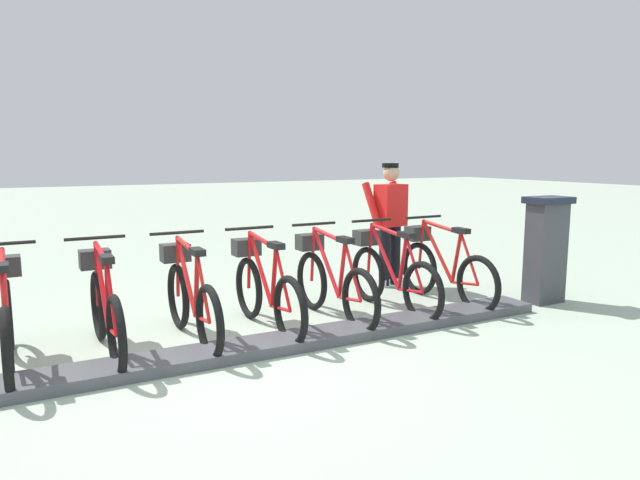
{
  "coord_description": "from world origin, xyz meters",
  "views": [
    {
      "loc": [
        -4.64,
        1.57,
        1.78
      ],
      "look_at": [
        0.5,
        -1.14,
        0.9
      ],
      "focal_mm": 31.97,
      "sensor_mm": 36.0,
      "label": 1
    }
  ],
  "objects_px": {
    "payment_kiosk": "(546,248)",
    "bike_docked_0": "(443,267)",
    "bike_docked_3": "(265,288)",
    "bike_docked_1": "(390,273)",
    "worker_near_rack": "(390,219)",
    "bike_docked_2": "(331,280)",
    "bike_docked_5": "(105,307)",
    "bike_docked_6": "(7,318)",
    "bike_docked_4": "(190,297)"
  },
  "relations": [
    {
      "from": "bike_docked_5",
      "to": "worker_near_rack",
      "type": "xyz_separation_m",
      "value": [
        1.04,
        -3.79,
        0.48
      ]
    },
    {
      "from": "bike_docked_0",
      "to": "bike_docked_2",
      "type": "bearing_deg",
      "value": 90.0
    },
    {
      "from": "bike_docked_1",
      "to": "bike_docked_0",
      "type": "bearing_deg",
      "value": -90.0
    },
    {
      "from": "bike_docked_3",
      "to": "worker_near_rack",
      "type": "height_order",
      "value": "worker_near_rack"
    },
    {
      "from": "bike_docked_0",
      "to": "worker_near_rack",
      "type": "height_order",
      "value": "worker_near_rack"
    },
    {
      "from": "bike_docked_0",
      "to": "bike_docked_5",
      "type": "relative_size",
      "value": 1.0
    },
    {
      "from": "bike_docked_6",
      "to": "payment_kiosk",
      "type": "bearing_deg",
      "value": -95.72
    },
    {
      "from": "bike_docked_1",
      "to": "bike_docked_5",
      "type": "relative_size",
      "value": 1.0
    },
    {
      "from": "payment_kiosk",
      "to": "bike_docked_1",
      "type": "height_order",
      "value": "payment_kiosk"
    },
    {
      "from": "bike_docked_0",
      "to": "bike_docked_1",
      "type": "relative_size",
      "value": 1.0
    },
    {
      "from": "worker_near_rack",
      "to": "bike_docked_6",
      "type": "bearing_deg",
      "value": 102.86
    },
    {
      "from": "payment_kiosk",
      "to": "bike_docked_1",
      "type": "bearing_deg",
      "value": 72.88
    },
    {
      "from": "payment_kiosk",
      "to": "bike_docked_6",
      "type": "relative_size",
      "value": 0.74
    },
    {
      "from": "worker_near_rack",
      "to": "bike_docked_3",
      "type": "bearing_deg",
      "value": 114.82
    },
    {
      "from": "bike_docked_1",
      "to": "bike_docked_2",
      "type": "height_order",
      "value": "same"
    },
    {
      "from": "bike_docked_2",
      "to": "bike_docked_3",
      "type": "xyz_separation_m",
      "value": [
        0.0,
        0.77,
        0.0
      ]
    },
    {
      "from": "bike_docked_2",
      "to": "bike_docked_4",
      "type": "height_order",
      "value": "same"
    },
    {
      "from": "payment_kiosk",
      "to": "worker_near_rack",
      "type": "relative_size",
      "value": 0.77
    },
    {
      "from": "payment_kiosk",
      "to": "bike_docked_6",
      "type": "xyz_separation_m",
      "value": [
        0.57,
        5.71,
        -0.24
      ]
    },
    {
      "from": "bike_docked_6",
      "to": "bike_docked_4",
      "type": "bearing_deg",
      "value": -90.0
    },
    {
      "from": "bike_docked_3",
      "to": "worker_near_rack",
      "type": "bearing_deg",
      "value": -65.18
    },
    {
      "from": "bike_docked_4",
      "to": "bike_docked_5",
      "type": "distance_m",
      "value": 0.77
    },
    {
      "from": "bike_docked_5",
      "to": "worker_near_rack",
      "type": "bearing_deg",
      "value": -74.65
    },
    {
      "from": "payment_kiosk",
      "to": "bike_docked_6",
      "type": "distance_m",
      "value": 5.74
    },
    {
      "from": "bike_docked_4",
      "to": "bike_docked_5",
      "type": "relative_size",
      "value": 1.0
    },
    {
      "from": "payment_kiosk",
      "to": "bike_docked_3",
      "type": "xyz_separation_m",
      "value": [
        0.57,
        3.4,
        -0.24
      ]
    },
    {
      "from": "bike_docked_4",
      "to": "worker_near_rack",
      "type": "bearing_deg",
      "value": -70.99
    },
    {
      "from": "bike_docked_1",
      "to": "payment_kiosk",
      "type": "bearing_deg",
      "value": -107.12
    },
    {
      "from": "bike_docked_5",
      "to": "bike_docked_3",
      "type": "bearing_deg",
      "value": -90.0
    },
    {
      "from": "bike_docked_4",
      "to": "bike_docked_6",
      "type": "relative_size",
      "value": 1.0
    },
    {
      "from": "bike_docked_1",
      "to": "worker_near_rack",
      "type": "relative_size",
      "value": 1.04
    },
    {
      "from": "payment_kiosk",
      "to": "bike_docked_0",
      "type": "distance_m",
      "value": 1.25
    },
    {
      "from": "bike_docked_5",
      "to": "worker_near_rack",
      "type": "distance_m",
      "value": 3.96
    },
    {
      "from": "bike_docked_2",
      "to": "worker_near_rack",
      "type": "distance_m",
      "value": 1.87
    },
    {
      "from": "payment_kiosk",
      "to": "worker_near_rack",
      "type": "distance_m",
      "value": 1.99
    },
    {
      "from": "bike_docked_2",
      "to": "bike_docked_5",
      "type": "height_order",
      "value": "same"
    },
    {
      "from": "bike_docked_3",
      "to": "bike_docked_6",
      "type": "xyz_separation_m",
      "value": [
        0.0,
        2.31,
        0.0
      ]
    },
    {
      "from": "bike_docked_2",
      "to": "worker_near_rack",
      "type": "height_order",
      "value": "worker_near_rack"
    },
    {
      "from": "payment_kiosk",
      "to": "worker_near_rack",
      "type": "bearing_deg",
      "value": 35.4
    },
    {
      "from": "bike_docked_4",
      "to": "bike_docked_5",
      "type": "height_order",
      "value": "same"
    },
    {
      "from": "payment_kiosk",
      "to": "bike_docked_1",
      "type": "xyz_separation_m",
      "value": [
        0.57,
        1.86,
        -0.24
      ]
    },
    {
      "from": "payment_kiosk",
      "to": "bike_docked_2",
      "type": "xyz_separation_m",
      "value": [
        0.57,
        2.63,
        -0.24
      ]
    },
    {
      "from": "bike_docked_3",
      "to": "bike_docked_5",
      "type": "xyz_separation_m",
      "value": [
        0.0,
        1.54,
        0.0
      ]
    },
    {
      "from": "bike_docked_4",
      "to": "bike_docked_6",
      "type": "distance_m",
      "value": 1.54
    },
    {
      "from": "payment_kiosk",
      "to": "bike_docked_0",
      "type": "bearing_deg",
      "value": 62.24
    },
    {
      "from": "bike_docked_4",
      "to": "worker_near_rack",
      "type": "height_order",
      "value": "worker_near_rack"
    },
    {
      "from": "bike_docked_2",
      "to": "worker_near_rack",
      "type": "bearing_deg",
      "value": -54.9
    },
    {
      "from": "bike_docked_0",
      "to": "bike_docked_2",
      "type": "distance_m",
      "value": 1.54
    },
    {
      "from": "bike_docked_0",
      "to": "bike_docked_1",
      "type": "bearing_deg",
      "value": 90.0
    },
    {
      "from": "bike_docked_1",
      "to": "bike_docked_2",
      "type": "bearing_deg",
      "value": 90.0
    }
  ]
}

